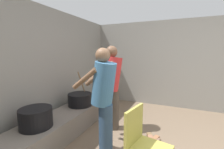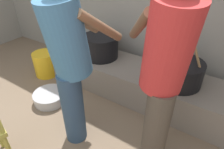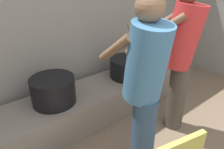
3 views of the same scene
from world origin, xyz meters
name	(u,v)px [view 3 (image 3 of 3)]	position (x,y,z in m)	size (l,w,h in m)	color
block_enclosure_rear	(46,19)	(0.00, 2.55, 1.15)	(5.60, 0.20, 2.30)	gray
hearth_ledge	(96,101)	(0.29, 2.03, 0.19)	(2.29, 0.60, 0.38)	slate
cooking_pot_main	(128,67)	(0.81, 2.01, 0.51)	(0.48, 0.48, 0.70)	black
cooking_pot_secondary	(53,90)	(-0.23, 2.04, 0.52)	(0.45, 0.45, 0.29)	black
cook_in_blue_shirt	(145,83)	(0.15, 1.13, 0.87)	(0.42, 0.68, 1.52)	navy
cook_in_red_shirt	(180,53)	(0.84, 1.31, 0.90)	(0.65, 0.72, 1.58)	#4C4238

